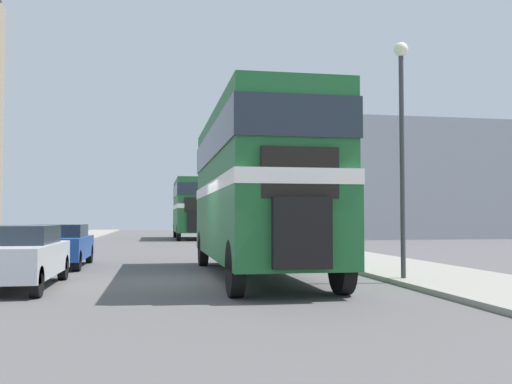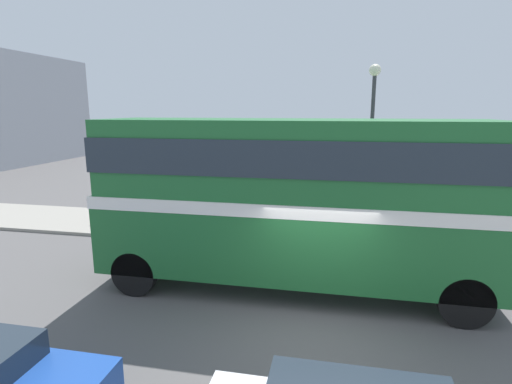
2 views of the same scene
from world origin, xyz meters
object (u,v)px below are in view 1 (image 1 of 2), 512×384
(bus_distant, at_px, (191,204))
(double_decker_bus, at_px, (256,180))
(pedestrian_walking, at_px, (331,230))
(car_parked_near, at_px, (16,255))
(car_parked_mid, at_px, (58,245))
(street_lamp, at_px, (402,123))

(bus_distant, bearing_deg, double_decker_bus, -89.93)
(double_decker_bus, xyz_separation_m, pedestrian_walking, (4.73, 8.20, -1.55))
(car_parked_near, relative_size, car_parked_mid, 1.03)
(bus_distant, relative_size, pedestrian_walking, 5.48)
(bus_distant, height_order, street_lamp, street_lamp)
(double_decker_bus, distance_m, bus_distant, 28.23)
(bus_distant, height_order, pedestrian_walking, bus_distant)
(car_parked_mid, bearing_deg, bus_distant, 76.56)
(double_decker_bus, bearing_deg, bus_distant, 90.07)
(pedestrian_walking, height_order, street_lamp, street_lamp)
(car_parked_mid, distance_m, street_lamp, 11.47)
(car_parked_near, distance_m, pedestrian_walking, 14.39)
(double_decker_bus, height_order, bus_distant, bus_distant)
(bus_distant, bearing_deg, street_lamp, -83.73)
(double_decker_bus, relative_size, bus_distant, 1.07)
(car_parked_near, bearing_deg, street_lamp, -3.32)
(double_decker_bus, distance_m, car_parked_mid, 7.35)
(bus_distant, bearing_deg, car_parked_near, -100.99)
(bus_distant, height_order, car_parked_near, bus_distant)
(double_decker_bus, height_order, car_parked_mid, double_decker_bus)
(double_decker_bus, distance_m, car_parked_near, 6.32)
(double_decker_bus, xyz_separation_m, street_lamp, (3.30, -2.10, 1.33))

